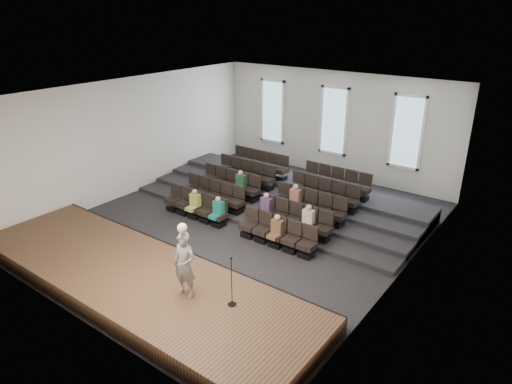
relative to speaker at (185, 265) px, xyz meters
The scene contains 14 objects.
ground 5.57m from the speaker, 111.69° to the left, with size 14.00×14.00×0.00m, color black.
ceiling 6.48m from the speaker, 111.69° to the left, with size 12.00×14.00×0.02m, color white.
wall_back 12.24m from the speaker, 99.40° to the left, with size 12.00×0.04×5.00m, color silver.
wall_front 3.03m from the speaker, 134.68° to the right, with size 12.00×0.04×5.00m, color silver.
wall_left 9.51m from the speaker, 148.00° to the left, with size 0.04×14.00×5.00m, color silver.
wall_right 6.52m from the speaker, 51.18° to the left, with size 0.04×14.00×5.00m, color silver.
stage 2.31m from the speaker, behind, with size 11.80×3.60×0.50m, color #503922.
stage_lip 2.85m from the speaker, 139.91° to the left, with size 11.80×0.06×0.52m, color black.
risers 8.50m from the speaker, 103.69° to the left, with size 11.80×4.80×0.60m.
seating_rows 6.88m from the speaker, 106.92° to the left, with size 6.80×4.70×1.67m.
windows 12.19m from the speaker, 99.45° to the left, with size 8.44×0.10×3.24m.
audience 5.59m from the speaker, 107.08° to the left, with size 4.85×2.64×1.10m.
speaker is the anchor object (origin of this frame).
mic_stand 1.42m from the speaker, 16.78° to the left, with size 0.24×0.24×1.41m.
Camera 1 is at (9.65, -12.18, 7.69)m, focal length 32.00 mm.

